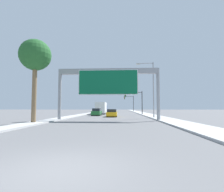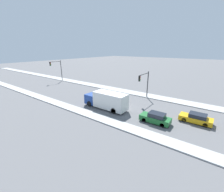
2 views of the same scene
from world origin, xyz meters
name	(u,v)px [view 1 (image 1 of 2)]	position (x,y,z in m)	size (l,w,h in m)	color
ground_plane	(57,171)	(0.00, 0.00, 0.00)	(300.00, 300.00, 0.00)	slate
sidewalk_right	(138,112)	(7.75, 60.00, 0.07)	(3.00, 120.00, 0.15)	#AEAEAE
median_strip_left	(97,112)	(-7.25, 60.00, 0.07)	(2.00, 120.00, 0.15)	#AEAEAE
sign_gantry	(108,80)	(0.00, 17.86, 5.27)	(13.32, 0.73, 6.79)	gray
car_mid_center	(112,113)	(0.00, 27.45, 0.66)	(1.82, 4.32, 1.40)	gold
car_near_center	(97,112)	(-3.50, 32.15, 0.72)	(1.77, 4.27, 1.53)	#1E662D
truck_box_primary	(101,108)	(-3.50, 41.06, 1.55)	(2.42, 8.31, 3.04)	navy
traffic_light_near_intersection	(136,99)	(5.25, 38.00, 3.86)	(4.53, 0.32, 5.67)	#2D2D30
traffic_light_mid_block	(130,101)	(5.52, 68.00, 4.38)	(4.09, 0.32, 6.56)	#2D2D30
palm_tree_foreground	(35,56)	(-7.54, 13.35, 7.18)	(3.34, 3.34, 9.01)	brown
street_lamp_right	(151,85)	(6.51, 23.43, 5.31)	(2.79, 0.28, 9.00)	gray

